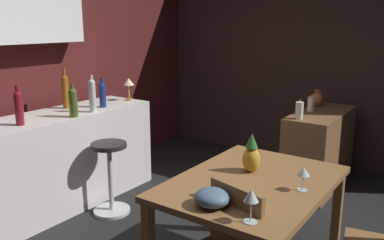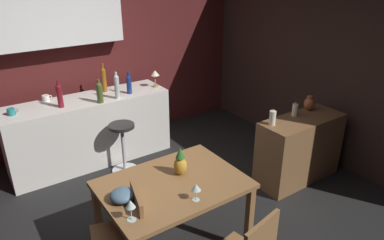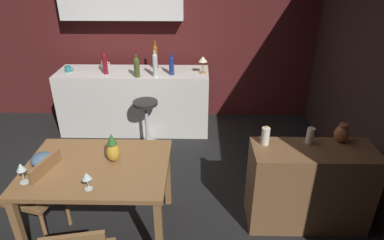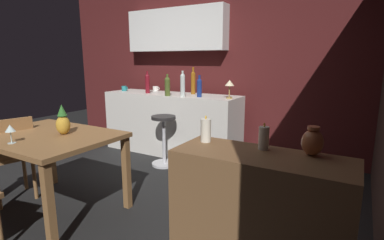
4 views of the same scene
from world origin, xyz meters
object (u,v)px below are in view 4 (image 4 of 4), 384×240
at_px(counter_lamp, 230,85).
at_px(pillar_candle_tall, 206,130).
at_px(fruit_bowl, 18,123).
at_px(pineapple_centerpiece, 63,122).
at_px(pillar_candle_short, 264,138).
at_px(cup_teal, 124,88).
at_px(chair_near_window, 11,154).
at_px(vase_copper, 312,142).
at_px(dining_table, 47,144).
at_px(wine_bottle_cobalt, 199,87).
at_px(wine_bottle_olive, 167,86).
at_px(wine_bottle_amber, 193,82).
at_px(sideboard_cabinet, 258,215).
at_px(bar_stool, 164,139).
at_px(wine_glass_right, 10,129).
at_px(wine_bottle_ruby, 147,83).
at_px(cup_white, 156,89).
at_px(wine_bottle_clear, 183,84).

xyz_separation_m(counter_lamp, pillar_candle_tall, (0.55, -1.71, -0.18)).
distance_m(fruit_bowl, counter_lamp, 2.41).
height_order(pineapple_centerpiece, counter_lamp, counter_lamp).
distance_m(fruit_bowl, pillar_candle_short, 2.37).
bearing_deg(cup_teal, chair_near_window, -78.69).
height_order(pillar_candle_short, vase_copper, vase_copper).
xyz_separation_m(dining_table, pillar_candle_short, (1.89, 0.28, 0.24)).
bearing_deg(pillar_candle_short, wine_bottle_cobalt, 130.01).
relative_size(wine_bottle_cobalt, cup_teal, 2.49).
height_order(wine_bottle_olive, vase_copper, wine_bottle_olive).
height_order(wine_bottle_amber, pillar_candle_short, wine_bottle_amber).
xyz_separation_m(sideboard_cabinet, bar_stool, (-1.72, 1.36, -0.05)).
relative_size(sideboard_cabinet, pillar_candle_tall, 5.78).
bearing_deg(wine_glass_right, counter_lamp, 68.37).
bearing_deg(pineapple_centerpiece, pillar_candle_tall, 7.26).
height_order(pineapple_centerpiece, pillar_candle_tall, pillar_candle_tall).
bearing_deg(wine_bottle_ruby, fruit_bowl, -92.37).
distance_m(sideboard_cabinet, pillar_candle_short, 0.50).
bearing_deg(pillar_candle_tall, wine_bottle_olive, 132.17).
bearing_deg(dining_table, wine_bottle_ruby, 101.19).
bearing_deg(bar_stool, pineapple_centerpiece, -92.40).
bearing_deg(bar_stool, cup_white, 132.53).
distance_m(chair_near_window, wine_bottle_ruby, 2.08).
xyz_separation_m(wine_glass_right, wine_bottle_olive, (0.04, 2.13, 0.19)).
distance_m(wine_glass_right, counter_lamp, 2.46).
xyz_separation_m(chair_near_window, cup_white, (0.03, 2.32, 0.45)).
distance_m(pineapple_centerpiece, counter_lamp, 2.06).
height_order(wine_bottle_olive, cup_white, wine_bottle_olive).
distance_m(sideboard_cabinet, chair_near_window, 2.43).
bearing_deg(dining_table, counter_lamp, 64.66).
xyz_separation_m(sideboard_cabinet, wine_bottle_cobalt, (-1.40, 1.75, 0.63)).
bearing_deg(pillar_candle_tall, wine_bottle_clear, 126.65).
bearing_deg(wine_glass_right, dining_table, 94.83).
xyz_separation_m(chair_near_window, wine_bottle_amber, (0.77, 2.24, 0.60)).
xyz_separation_m(chair_near_window, fruit_bowl, (0.04, 0.08, 0.30)).
bearing_deg(wine_bottle_clear, pineapple_centerpiece, -95.56).
distance_m(fruit_bowl, wine_bottle_clear, 1.99).
bearing_deg(vase_copper, bar_stool, 148.56).
bearing_deg(cup_white, fruit_bowl, -89.57).
bearing_deg(fruit_bowl, wine_bottle_clear, 67.11).
bearing_deg(wine_bottle_clear, cup_white, 151.28).
bearing_deg(vase_copper, pillar_candle_tall, -175.27).
bearing_deg(wine_bottle_cobalt, pineapple_centerpiece, -101.62).
distance_m(wine_glass_right, wine_bottle_clear, 2.17).
bearing_deg(wine_bottle_ruby, wine_bottle_olive, -15.30).
bearing_deg(fruit_bowl, chair_near_window, -118.41).
bearing_deg(wine_glass_right, pillar_candle_short, 17.81).
bearing_deg(pillar_candle_tall, pineapple_centerpiece, -172.74).
distance_m(pineapple_centerpiece, vase_copper, 2.06).
distance_m(wine_glass_right, wine_bottle_amber, 2.51).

